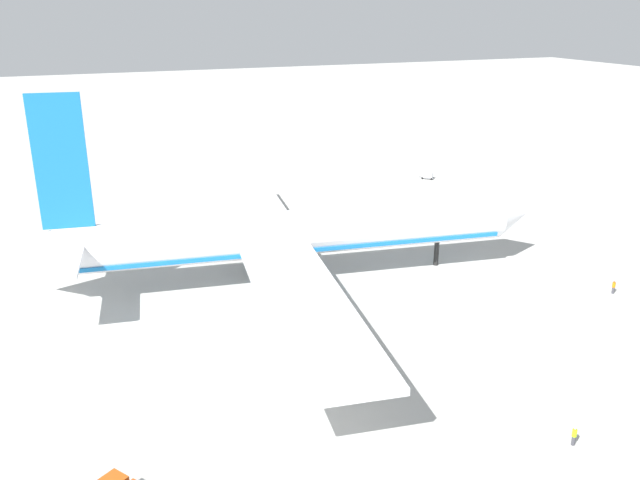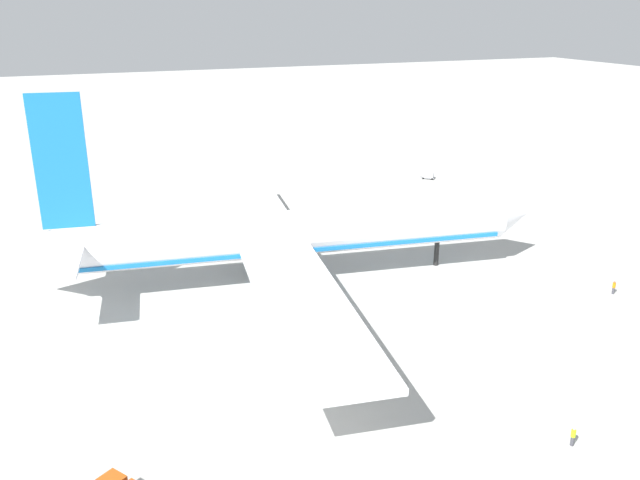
{
  "view_description": "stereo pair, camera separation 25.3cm",
  "coord_description": "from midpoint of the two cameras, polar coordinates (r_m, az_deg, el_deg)",
  "views": [
    {
      "loc": [
        -27.64,
        -77.22,
        34.99
      ],
      "look_at": [
        4.5,
        1.61,
        4.42
      ],
      "focal_mm": 37.01,
      "sensor_mm": 36.0,
      "label": 1
    },
    {
      "loc": [
        -27.41,
        -77.31,
        34.99
      ],
      "look_at": [
        4.5,
        1.61,
        4.42
      ],
      "focal_mm": 37.01,
      "sensor_mm": 36.0,
      "label": 2
    }
  ],
  "objects": [
    {
      "name": "airliner",
      "position": [
        86.57,
        -3.39,
        0.46
      ],
      "size": [
        69.91,
        76.45,
        25.57
      ],
      "color": "white",
      "rests_on": "ground"
    },
    {
      "name": "ground_plane",
      "position": [
        89.17,
        -2.37,
        -3.37
      ],
      "size": [
        600.0,
        600.0,
        0.0
      ],
      "primitive_type": "plane",
      "color": "#B2B2AD"
    },
    {
      "name": "ground_worker_0",
      "position": [
        61.33,
        21.0,
        -15.53
      ],
      "size": [
        0.56,
        0.56,
        1.76
      ],
      "color": "#3F3F47",
      "rests_on": "ground"
    },
    {
      "name": "baggage_cart_0",
      "position": [
        141.97,
        9.24,
        5.53
      ],
      "size": [
        2.8,
        2.76,
        1.3
      ],
      "color": "gray",
      "rests_on": "ground"
    },
    {
      "name": "traffic_cone_1",
      "position": [
        118.93,
        -20.51,
        1.5
      ],
      "size": [
        0.36,
        0.36,
        0.55
      ],
      "primitive_type": "cone",
      "color": "orange",
      "rests_on": "ground"
    },
    {
      "name": "ground_worker_1",
      "position": [
        92.28,
        23.97,
        -3.73
      ],
      "size": [
        0.46,
        0.46,
        1.77
      ],
      "color": "#3F3F47",
      "rests_on": "ground"
    }
  ]
}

